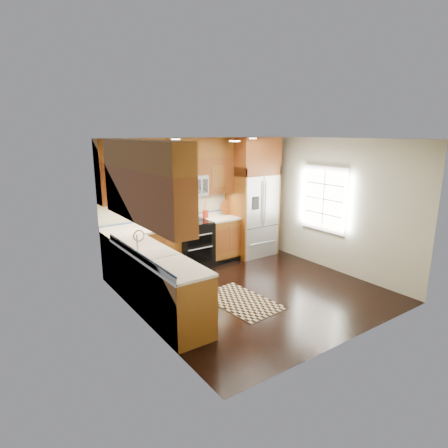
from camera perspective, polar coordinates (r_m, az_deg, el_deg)
ground at (r=6.69m, az=4.35°, el=-10.04°), size 4.00×4.00×0.00m
wall_back at (r=7.90m, az=-4.68°, el=3.54°), size 4.00×0.02×2.60m
wall_left at (r=5.28m, az=-12.50°, el=-1.91°), size 0.02×4.00×2.60m
wall_right at (r=7.68m, az=16.20°, el=2.75°), size 0.02×4.00×2.60m
window at (r=7.77m, az=15.00°, el=3.70°), size 0.04×1.10×1.30m
base_cabinets at (r=6.61m, az=-8.96°, el=-6.26°), size 2.85×3.00×0.90m
countertop at (r=6.63m, az=-8.45°, el=-1.93°), size 2.86×3.01×0.04m
upper_cabinets at (r=6.46m, az=-9.59°, el=7.61°), size 2.85×3.00×1.15m
range at (r=7.69m, az=-4.92°, el=-3.12°), size 0.76×0.67×0.95m
microwave at (r=7.54m, az=-5.61°, el=5.81°), size 0.76×0.40×0.42m
refrigerator at (r=8.33m, az=4.38°, el=4.10°), size 0.98×0.75×2.60m
sink_faucet at (r=5.66m, az=-10.75°, el=-3.99°), size 0.54×0.44×0.37m
rug at (r=6.27m, az=2.60°, el=-11.64°), size 0.91×1.39×0.01m
knife_block at (r=7.30m, az=-10.00°, el=0.45°), size 0.10×0.13×0.24m
utensil_crock at (r=7.90m, az=-2.85°, el=1.83°), size 0.13×0.13×0.36m
cutting_board at (r=8.22m, az=0.46°, el=1.51°), size 0.33×0.33×0.02m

